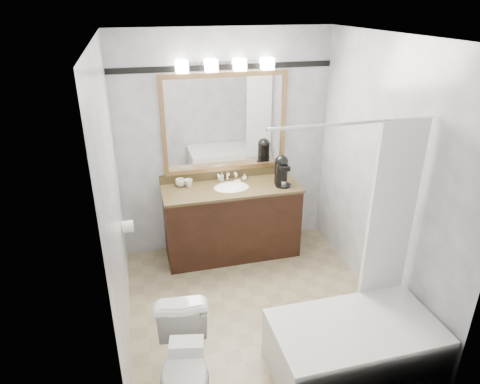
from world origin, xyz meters
TOP-DOWN VIEW (x-y plane):
  - room at (0.00, 0.00)m, footprint 2.42×2.62m
  - vanity at (0.00, 1.02)m, footprint 1.53×0.58m
  - mirror at (0.00, 1.28)m, footprint 1.40×0.04m
  - vanity_light_bar at (0.00, 1.23)m, footprint 1.02×0.14m
  - accent_stripe at (0.00, 1.29)m, footprint 2.40×0.01m
  - bathtub at (0.55, -0.90)m, footprint 1.30×0.75m
  - tp_roll at (-1.14, 0.66)m, footprint 0.11×0.12m
  - toilet at (-0.81, -0.90)m, footprint 0.45×0.72m
  - tissue_box at (-0.81, -1.12)m, footprint 0.23×0.16m
  - coffee_maker at (0.56, 0.95)m, footprint 0.18×0.22m
  - cup_left at (-0.54, 1.18)m, footprint 0.14×0.14m
  - cup_right at (-0.45, 1.16)m, footprint 0.10×0.10m
  - soap_bottle_a at (-0.06, 1.23)m, footprint 0.05×0.05m
  - soap_bottle_b at (0.19, 1.17)m, footprint 0.08×0.08m
  - soap_bar at (0.10, 1.13)m, footprint 0.08×0.05m

SIDE VIEW (x-z plane):
  - bathtub at x=0.55m, z-range -0.70..1.26m
  - toilet at x=-0.81m, z-range 0.00..0.70m
  - vanity at x=0.00m, z-range -0.04..0.93m
  - tp_roll at x=-1.14m, z-range 0.64..0.76m
  - tissue_box at x=-0.81m, z-range 0.70..0.79m
  - soap_bar at x=0.10m, z-range 0.85..0.87m
  - soap_bottle_b at x=0.19m, z-range 0.85..0.93m
  - cup_right at x=-0.45m, z-range 0.85..0.93m
  - cup_left at x=-0.54m, z-range 0.85..0.93m
  - soap_bottle_a at x=-0.06m, z-range 0.85..0.94m
  - coffee_maker at x=0.56m, z-range 0.85..1.19m
  - room at x=0.00m, z-range -0.01..2.51m
  - mirror at x=0.00m, z-range 0.95..2.05m
  - accent_stripe at x=0.00m, z-range 2.07..2.13m
  - vanity_light_bar at x=0.00m, z-range 2.07..2.19m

